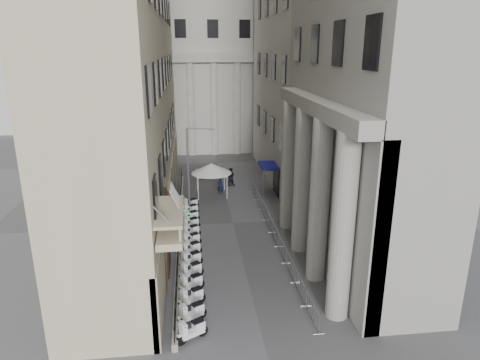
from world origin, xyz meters
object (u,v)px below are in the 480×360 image
object	(u,v)px
street_lamp	(191,163)
pedestrian_a	(221,186)
scooter_0	(193,340)
pedestrian_b	(230,177)
info_kiosk	(181,212)
security_tent	(212,169)

from	to	relation	value
street_lamp	pedestrian_a	distance (m)	6.15
scooter_0	pedestrian_b	bearing A→B (deg)	-38.98
street_lamp	pedestrian_b	size ratio (longest dim) A/B	3.89
info_kiosk	pedestrian_a	size ratio (longest dim) A/B	1.19
security_tent	pedestrian_b	world-z (taller)	security_tent
street_lamp	pedestrian_a	bearing A→B (deg)	69.67
scooter_0	pedestrian_a	bearing A→B (deg)	-36.98
street_lamp	pedestrian_a	size ratio (longest dim) A/B	4.60
security_tent	info_kiosk	distance (m)	7.58
street_lamp	pedestrian_b	distance (m)	8.59
scooter_0	pedestrian_b	size ratio (longest dim) A/B	0.79
scooter_0	street_lamp	world-z (taller)	street_lamp
scooter_0	street_lamp	bearing A→B (deg)	-29.81
scooter_0	security_tent	xyz separation A→B (m)	(2.15, 21.74, 2.64)
scooter_0	street_lamp	distance (m)	18.09
scooter_0	street_lamp	xyz separation A→B (m)	(0.20, 17.56, 4.38)
info_kiosk	pedestrian_b	bearing A→B (deg)	70.78
scooter_0	security_tent	bearing A→B (deg)	-34.80
security_tent	scooter_0	bearing A→B (deg)	-95.65
scooter_0	pedestrian_b	xyz separation A→B (m)	(4.21, 24.33, 0.95)
pedestrian_a	security_tent	bearing A→B (deg)	14.52
street_lamp	pedestrian_b	world-z (taller)	street_lamp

